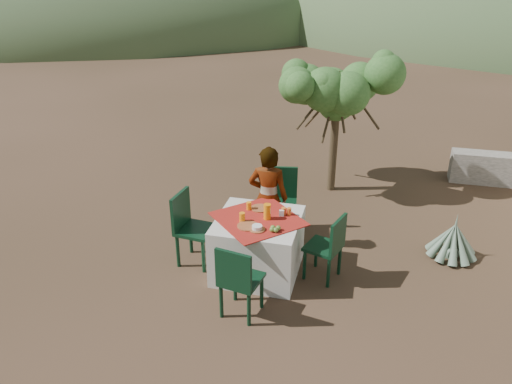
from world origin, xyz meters
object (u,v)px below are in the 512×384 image
at_px(table, 258,245).
at_px(person, 268,198).
at_px(chair_far, 281,198).
at_px(chair_left, 190,225).
at_px(chair_right, 329,245).
at_px(juice_pitcher, 267,212).
at_px(shrub_tree, 341,96).
at_px(chair_near, 238,279).
at_px(agave, 453,241).

xyz_separation_m(table, person, (-0.02, 0.64, 0.35)).
distance_m(chair_far, chair_left, 1.44).
bearing_deg(chair_far, chair_right, -60.18).
relative_size(person, juice_pitcher, 7.45).
height_order(chair_left, chair_right, chair_left).
bearing_deg(shrub_tree, table, -104.25).
xyz_separation_m(chair_near, juice_pitcher, (0.11, 0.95, 0.36)).
distance_m(chair_left, chair_right, 1.79).
xyz_separation_m(table, chair_near, (0.00, -0.93, 0.12)).
relative_size(chair_right, person, 0.60).
relative_size(table, chair_right, 1.49).
bearing_deg(table, chair_right, 2.85).
bearing_deg(chair_near, table, -79.04).
relative_size(chair_far, juice_pitcher, 4.96).
distance_m(chair_left, juice_pitcher, 1.07).
bearing_deg(chair_near, shrub_tree, -90.03).
height_order(chair_far, chair_near, chair_far).
xyz_separation_m(chair_near, person, (-0.02, 1.57, 0.23)).
xyz_separation_m(chair_near, agave, (2.44, 1.88, -0.26)).
distance_m(chair_right, shrub_tree, 2.97).
xyz_separation_m(table, juice_pitcher, (0.11, 0.02, 0.48)).
distance_m(person, shrub_tree, 2.42).
bearing_deg(chair_right, juice_pitcher, -69.64).
bearing_deg(person, agave, -175.17).
bearing_deg(chair_right, chair_near, -23.54).
bearing_deg(chair_near, chair_right, -121.41).
bearing_deg(agave, chair_far, 177.44).
xyz_separation_m(chair_left, juice_pitcher, (1.02, 0.00, 0.32)).
distance_m(chair_left, shrub_tree, 3.37).
relative_size(chair_left, agave, 1.37).
height_order(table, chair_right, chair_right).
bearing_deg(chair_right, chair_left, -70.52).
xyz_separation_m(chair_far, chair_near, (-0.07, -1.99, -0.04)).
height_order(chair_near, person, person).
relative_size(chair_left, chair_right, 1.12).
relative_size(table, chair_near, 1.43).
height_order(chair_far, shrub_tree, shrub_tree).
height_order(table, chair_near, chair_near).
bearing_deg(chair_near, chair_left, -35.19).
distance_m(chair_near, chair_left, 1.31).
relative_size(shrub_tree, agave, 2.90).
distance_m(chair_left, agave, 3.49).
bearing_deg(chair_left, chair_right, -82.75).
bearing_deg(shrub_tree, chair_near, -100.71).
xyz_separation_m(chair_far, person, (-0.10, -0.42, 0.19)).
bearing_deg(person, shrub_tree, -111.11).
bearing_deg(chair_left, table, -84.61).
distance_m(table, chair_far, 1.07).
distance_m(chair_near, shrub_tree, 3.93).
height_order(chair_right, shrub_tree, shrub_tree).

